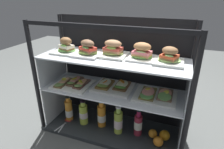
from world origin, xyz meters
TOP-DOWN VIEW (x-y plane):
  - ground_plane at (0.00, 0.00)m, footprint 6.00×6.00m
  - case_base_deck at (0.00, 0.00)m, footprint 1.14×0.42m
  - case_frame at (0.00, 0.12)m, footprint 1.14×0.42m
  - riser_lower_tier at (0.00, 0.00)m, footprint 1.07×0.36m
  - shelf_lower_glass at (0.00, 0.00)m, footprint 1.09×0.37m
  - riser_upper_tier at (0.00, 0.00)m, footprint 1.07×0.36m
  - shelf_upper_glass at (0.00, 0.00)m, footprint 1.09×0.37m
  - plated_roll_sandwich_far_right at (-0.38, -0.00)m, footprint 0.20×0.20m
  - plated_roll_sandwich_left_of_center at (-0.19, -0.01)m, footprint 0.20×0.20m
  - plated_roll_sandwich_near_right_corner at (-0.01, 0.05)m, footprint 0.20×0.20m
  - plated_roll_sandwich_mid_right at (0.21, 0.05)m, footprint 0.19×0.19m
  - plated_roll_sandwich_mid_left at (0.39, 0.03)m, footprint 0.19×0.19m
  - open_sandwich_tray_center at (-0.33, -0.03)m, footprint 0.30×0.26m
  - open_sandwich_tray_left_of_center at (-0.00, 0.03)m, footprint 0.30×0.26m
  - open_sandwich_tray_far_right at (0.33, 0.01)m, footprint 0.30×0.26m
  - juice_bottle_near_post at (-0.40, -0.03)m, footprint 0.07×0.07m
  - juice_bottle_front_middle at (-0.25, -0.03)m, footprint 0.07×0.07m
  - juice_bottle_tucked_behind at (-0.09, -0.01)m, footprint 0.07×0.07m
  - juice_bottle_back_center at (0.07, -0.04)m, footprint 0.07×0.07m
  - juice_bottle_front_right_end at (0.22, -0.01)m, footprint 0.06×0.06m
  - orange_fruit_beside_bottles at (0.34, 0.00)m, footprint 0.07×0.07m
  - orange_fruit_near_left_post at (0.43, 0.01)m, footprint 0.08×0.08m
  - orange_fruit_rolled_forward at (0.40, -0.08)m, footprint 0.07×0.07m
  - kitchen_scissors at (-0.40, -0.08)m, footprint 0.07×0.20m

SIDE VIEW (x-z plane):
  - ground_plane at x=0.00m, z-range -0.02..0.00m
  - case_base_deck at x=0.00m, z-range 0.00..0.03m
  - kitchen_scissors at x=-0.40m, z-range 0.03..0.04m
  - orange_fruit_beside_bottles at x=0.34m, z-range 0.03..0.10m
  - orange_fruit_rolled_forward at x=0.40m, z-range 0.03..0.11m
  - orange_fruit_near_left_post at x=0.43m, z-range 0.03..0.11m
  - juice_bottle_near_post at x=-0.40m, z-range 0.01..0.24m
  - juice_bottle_front_right_end at x=0.22m, z-range 0.01..0.24m
  - juice_bottle_front_middle at x=-0.25m, z-range 0.01..0.24m
  - juice_bottle_tucked_behind at x=-0.09m, z-range 0.01..0.25m
  - juice_bottle_back_center at x=0.07m, z-range 0.01..0.25m
  - riser_lower_tier at x=0.00m, z-range 0.03..0.38m
  - shelf_lower_glass at x=0.00m, z-range 0.38..0.39m
  - open_sandwich_tray_center at x=-0.33m, z-range 0.38..0.44m
  - open_sandwich_tray_far_right at x=0.33m, z-range 0.38..0.44m
  - open_sandwich_tray_left_of_center at x=0.00m, z-range 0.38..0.44m
  - case_frame at x=0.00m, z-range 0.04..0.95m
  - riser_upper_tier at x=0.00m, z-range 0.39..0.64m
  - shelf_upper_glass at x=0.00m, z-range 0.64..0.65m
  - plated_roll_sandwich_mid_left at x=0.39m, z-range 0.63..0.75m
  - plated_roll_sandwich_far_right at x=-0.38m, z-range 0.63..0.75m
  - plated_roll_sandwich_left_of_center at x=-0.19m, z-range 0.63..0.75m
  - plated_roll_sandwich_near_right_corner at x=-0.01m, z-range 0.64..0.76m
  - plated_roll_sandwich_mid_right at x=0.21m, z-range 0.64..0.76m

